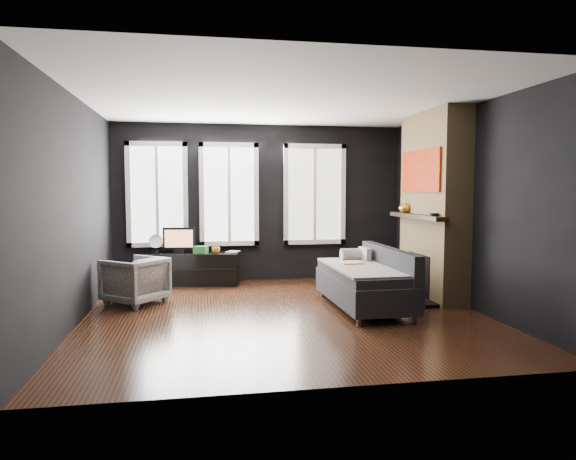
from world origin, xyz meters
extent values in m
plane|color=black|center=(0.00, 0.00, 0.00)|extent=(5.00, 5.00, 0.00)
plane|color=white|center=(0.00, 0.00, 2.70)|extent=(5.00, 5.00, 0.00)
cube|color=black|center=(0.00, 2.50, 1.35)|extent=(5.00, 0.02, 2.70)
cube|color=black|center=(-2.50, 0.00, 1.35)|extent=(0.02, 5.00, 2.70)
cube|color=black|center=(2.50, 0.00, 1.35)|extent=(0.02, 5.00, 2.70)
cube|color=gray|center=(1.30, 0.69, 0.59)|extent=(0.09, 0.33, 0.32)
imported|color=silver|center=(-1.95, 0.90, 0.36)|extent=(0.95, 0.96, 0.72)
imported|color=orange|center=(-0.80, 2.11, 0.60)|extent=(0.17, 0.16, 0.14)
imported|color=#B7A78E|center=(-0.59, 2.23, 0.66)|extent=(0.17, 0.10, 0.25)
cube|color=#2D7B31|center=(-1.04, 2.14, 0.59)|extent=(0.26, 0.22, 0.12)
imported|color=yellow|center=(2.05, 1.05, 1.32)|extent=(0.22, 0.23, 0.18)
cylinder|color=black|center=(2.05, 0.05, 1.25)|extent=(0.15, 0.15, 0.04)
camera|label=1|loc=(-1.06, -6.38, 1.59)|focal=32.00mm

